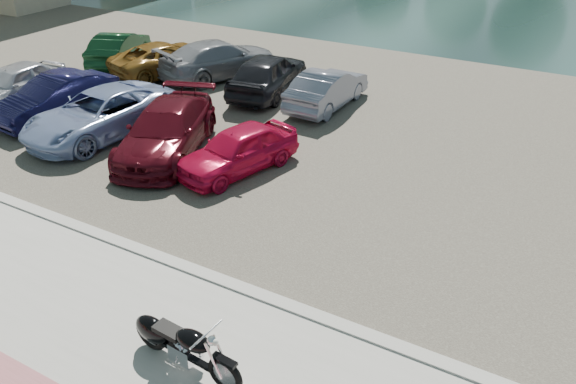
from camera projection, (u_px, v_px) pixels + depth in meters
name	position (u px, v px, depth m)	size (l,w,h in m)	color
ground	(198.00, 366.00, 9.67)	(200.00, 200.00, 0.00)	#595447
kerb	(259.00, 296.00, 11.15)	(60.00, 0.30, 0.14)	#A19F97
parking_lot	(406.00, 135.00, 17.99)	(60.00, 18.00, 0.04)	#433E36
motorcycle	(176.00, 342.00, 9.39)	(2.33, 0.75, 1.05)	black
car_0	(14.00, 84.00, 20.14)	(1.64, 4.08, 1.39)	#A7ABB3
car_1	(56.00, 97.00, 18.92)	(1.50, 4.30, 1.42)	#131136
car_2	(101.00, 114.00, 17.67)	(2.35, 5.09, 1.42)	#899CC8
car_3	(166.00, 130.00, 16.52)	(2.00, 4.92, 1.43)	#4B0A15
car_4	(238.00, 150.00, 15.58)	(1.50, 3.72, 1.27)	#C10C37
car_5	(119.00, 48.00, 24.28)	(1.43, 4.10, 1.35)	#0E361A
car_6	(165.00, 58.00, 23.14)	(2.12, 4.59, 1.28)	#916221
car_7	(219.00, 59.00, 22.69)	(2.06, 5.07, 1.47)	gray
car_8	(268.00, 73.00, 20.95)	(1.82, 4.53, 1.54)	black
car_9	(327.00, 89.00, 19.82)	(1.41, 4.05, 1.33)	slate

